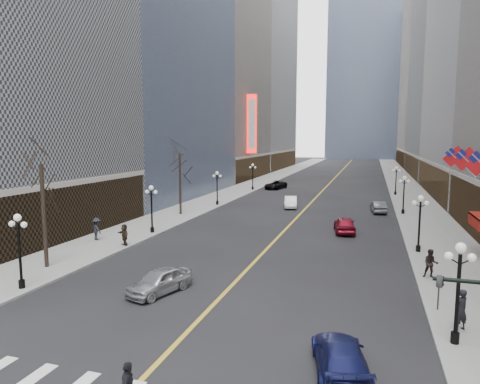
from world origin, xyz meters
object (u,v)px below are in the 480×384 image
Objects in this scene: streetlamp_east_0 at (459,283)px; car_sb_far at (378,207)px; car_nb_mid at (291,202)px; streetlamp_east_3 at (396,177)px; streetlamp_west_2 at (217,184)px; streetlamp_east_1 at (420,217)px; streetlamp_east_2 at (404,191)px; ped_ne_corner at (461,310)px; car_sb_near at (340,358)px; streetlamp_west_3 at (253,174)px; car_nb_far at (276,185)px; streetlamp_west_0 at (19,243)px; car_sb_mid at (345,225)px; car_nb_near at (160,281)px; streetlamp_west_1 at (152,204)px.

streetlamp_east_0 is 34.85m from car_sb_far.
car_nb_mid reaches higher than car_sb_far.
streetlamp_east_3 is 1.00× the size of streetlamp_west_2.
streetlamp_east_1 and streetlamp_east_2 have the same top height.
streetlamp_east_2 is 2.28× the size of ped_ne_corner.
streetlamp_east_0 is 6.41m from car_sb_near.
streetlamp_east_3 is (0.00, 36.00, 0.00)m from streetlamp_east_1.
car_nb_far is at bearing 42.98° from streetlamp_west_3.
ped_ne_corner is at bearing 3.60° from streetlamp_west_0.
car_sb_near is at bearing -71.25° from streetlamp_west_3.
streetlamp_east_0 is 22.88m from car_sb_mid.
streetlamp_east_0 is 1.00× the size of streetlamp_east_2.
streetlamp_west_3 is 50.65m from car_nb_near.
streetlamp_west_0 is at bearing -124.77° from streetlamp_east_2.
streetlamp_east_0 reaches higher than car_sb_far.
streetlamp_west_1 reaches higher than car_sb_far.
streetlamp_west_2 is at bearing -75.48° from car_sb_near.
streetlamp_east_0 and streetlamp_east_2 have the same top height.
streetlamp_east_0 is 15.75m from car_nb_near.
ped_ne_corner is (0.46, 1.52, -1.76)m from streetlamp_east_0.
car_sb_far is 33.31m from ped_ne_corner.
car_sb_near is at bearing -103.20° from streetlamp_east_1.
streetlamp_east_2 reaches higher than car_nb_mid.
streetlamp_east_2 is at bearing 90.00° from streetlamp_east_0.
streetlamp_west_0 is 24.17m from ped_ne_corner.
car_nb_far is at bearing -105.77° from ped_ne_corner.
car_sb_mid is (17.54, 5.96, -2.12)m from streetlamp_west_1.
streetlamp_east_3 is 21.74m from car_nb_mid.
ped_ne_corner is (14.26, -33.82, 0.40)m from car_nb_mid.
streetlamp_west_1 is at bearing -90.00° from streetlamp_west_2.
streetlamp_east_0 is at bearing -152.70° from car_sb_near.
streetlamp_east_2 is (0.00, 34.00, 0.00)m from streetlamp_east_0.
streetlamp_west_1 reaches higher than car_nb_mid.
streetlamp_east_1 is 44.12m from car_nb_far.
car_nb_far reaches higher than car_sb_far.
car_nb_near is 2.19× the size of ped_ne_corner.
streetlamp_west_2 is at bearing -142.67° from streetlamp_east_3.
car_sb_near is (15.55, -58.99, -0.05)m from car_nb_far.
streetlamp_west_3 is at bearing 90.00° from streetlamp_west_1.
ped_ne_corner reaches higher than car_sb_far.
car_sb_far is at bearing -104.84° from car_sb_near.
ped_ne_corner reaches higher than car_sb_near.
streetlamp_west_0 is 19.46m from car_sb_near.
streetlamp_west_3 is 2.28× the size of ped_ne_corner.
car_sb_mid reaches higher than car_nb_near.
streetlamp_west_1 is 16.29m from car_nb_near.
car_nb_far is at bearing 171.07° from streetlamp_east_3.
streetlamp_east_3 is 0.98× the size of car_sb_mid.
streetlamp_west_3 is 19.45m from car_nb_mid.
car_nb_far reaches higher than car_nb_mid.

